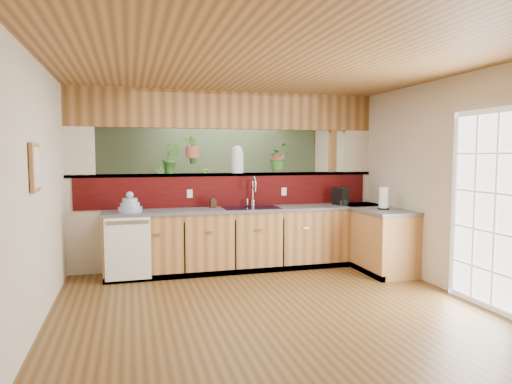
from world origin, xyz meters
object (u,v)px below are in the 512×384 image
object	(u,v)px
dish_stack	(130,206)
paper_towel	(384,199)
faucet	(253,190)
soap_dispenser	(213,201)
shelving_console	(191,216)
coffee_maker	(341,197)
glass_jar	(237,159)

from	to	relation	value
dish_stack	paper_towel	world-z (taller)	paper_towel
faucet	soap_dispenser	size ratio (longest dim) A/B	2.33
soap_dispenser	paper_towel	size ratio (longest dim) A/B	0.58
soap_dispenser	paper_towel	bearing A→B (deg)	-20.16
paper_towel	shelving_console	size ratio (longest dim) A/B	0.23
faucet	dish_stack	size ratio (longest dim) A/B	1.41
dish_stack	faucet	bearing A→B (deg)	6.84
soap_dispenser	coffee_maker	bearing A→B (deg)	-4.65
faucet	dish_stack	distance (m)	1.79
glass_jar	faucet	bearing A→B (deg)	-49.11
faucet	soap_dispenser	world-z (taller)	faucet
faucet	coffee_maker	bearing A→B (deg)	-7.49
dish_stack	glass_jar	distance (m)	1.75
shelving_console	coffee_maker	bearing A→B (deg)	-32.87
dish_stack	soap_dispenser	xyz separation A→B (m)	(1.16, 0.19, 0.01)
paper_towel	coffee_maker	bearing A→B (deg)	115.97
dish_stack	soap_dispenser	distance (m)	1.17
paper_towel	glass_jar	size ratio (longest dim) A/B	0.81
faucet	shelving_console	world-z (taller)	faucet
dish_stack	glass_jar	xyz separation A→B (m)	(1.58, 0.43, 0.61)
faucet	coffee_maker	size ratio (longest dim) A/B	1.69
faucet	dish_stack	bearing A→B (deg)	-173.16
soap_dispenser	coffee_maker	world-z (taller)	coffee_maker
soap_dispenser	paper_towel	distance (m)	2.43
dish_stack	coffee_maker	world-z (taller)	dish_stack
paper_towel	soap_dispenser	bearing A→B (deg)	159.84
soap_dispenser	paper_towel	world-z (taller)	paper_towel
dish_stack	soap_dispenser	world-z (taller)	dish_stack
soap_dispenser	glass_jar	xyz separation A→B (m)	(0.42, 0.23, 0.60)
coffee_maker	glass_jar	bearing A→B (deg)	148.58
dish_stack	paper_towel	bearing A→B (deg)	-10.58
coffee_maker	shelving_console	bearing A→B (deg)	113.86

